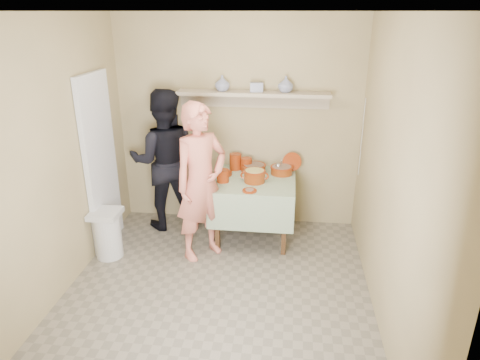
# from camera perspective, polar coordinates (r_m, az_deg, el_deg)

# --- Properties ---
(ground) EXTENTS (3.50, 3.50, 0.00)m
(ground) POSITION_cam_1_polar(r_m,az_deg,el_deg) (4.32, -3.29, -15.47)
(ground) COLOR #746B5B
(ground) RESTS_ON ground
(tile_panel) EXTENTS (0.06, 0.70, 2.00)m
(tile_panel) POSITION_cam_1_polar(r_m,az_deg,el_deg) (5.08, -18.08, 2.15)
(tile_panel) COLOR silver
(tile_panel) RESTS_ON ground
(plate_stack_a) EXTENTS (0.15, 0.15, 0.20)m
(plate_stack_a) POSITION_cam_1_polar(r_m,az_deg,el_deg) (5.30, -0.61, 2.47)
(plate_stack_a) COLOR #731C01
(plate_stack_a) RESTS_ON serving_table
(plate_stack_b) EXTENTS (0.14, 0.14, 0.16)m
(plate_stack_b) POSITION_cam_1_polar(r_m,az_deg,el_deg) (5.26, 0.86, 2.10)
(plate_stack_b) COLOR #731C01
(plate_stack_b) RESTS_ON serving_table
(bowl_stack) EXTENTS (0.15, 0.15, 0.15)m
(bowl_stack) POSITION_cam_1_polar(r_m,az_deg,el_deg) (4.92, -2.32, 0.57)
(bowl_stack) COLOR #731C01
(bowl_stack) RESTS_ON serving_table
(empty_bowl) EXTENTS (0.16, 0.16, 0.05)m
(empty_bowl) POSITION_cam_1_polar(r_m,az_deg,el_deg) (5.14, -1.94, 0.90)
(empty_bowl) COLOR #731C01
(empty_bowl) RESTS_ON serving_table
(propped_lid) EXTENTS (0.23, 0.10, 0.22)m
(propped_lid) POSITION_cam_1_polar(r_m,az_deg,el_deg) (5.27, 6.95, 2.43)
(propped_lid) COLOR #731C01
(propped_lid) RESTS_ON serving_table
(vase_right) EXTENTS (0.23, 0.23, 0.18)m
(vase_right) POSITION_cam_1_polar(r_m,az_deg,el_deg) (5.08, 6.12, 12.58)
(vase_right) COLOR navy
(vase_right) RESTS_ON wall_shelf
(vase_left) EXTENTS (0.23, 0.23, 0.18)m
(vase_left) POSITION_cam_1_polar(r_m,az_deg,el_deg) (5.14, -2.37, 12.77)
(vase_left) COLOR navy
(vase_left) RESTS_ON wall_shelf
(ceramic_box) EXTENTS (0.16, 0.12, 0.11)m
(ceramic_box) POSITION_cam_1_polar(r_m,az_deg,el_deg) (5.10, 2.21, 12.27)
(ceramic_box) COLOR navy
(ceramic_box) RESTS_ON wall_shelf
(person_cook) EXTENTS (0.75, 0.75, 1.75)m
(person_cook) POSITION_cam_1_polar(r_m,az_deg,el_deg) (4.63, -5.18, -0.36)
(person_cook) COLOR #D6705C
(person_cook) RESTS_ON ground
(person_helper) EXTENTS (0.99, 0.84, 1.76)m
(person_helper) POSITION_cam_1_polar(r_m,az_deg,el_deg) (5.36, -10.01, 2.58)
(person_helper) COLOR black
(person_helper) RESTS_ON ground
(room_shell) EXTENTS (3.04, 3.54, 2.62)m
(room_shell) POSITION_cam_1_polar(r_m,az_deg,el_deg) (3.58, -3.83, 5.54)
(room_shell) COLOR tan
(room_shell) RESTS_ON ground
(serving_table) EXTENTS (0.97, 0.97, 0.76)m
(serving_table) POSITION_cam_1_polar(r_m,az_deg,el_deg) (5.07, 1.84, -1.09)
(serving_table) COLOR #4C2D16
(serving_table) RESTS_ON ground
(cazuela_meat_a) EXTENTS (0.30, 0.30, 0.10)m
(cazuela_meat_a) POSITION_cam_1_polar(r_m,az_deg,el_deg) (5.22, 1.87, 1.68)
(cazuela_meat_a) COLOR #662206
(cazuela_meat_a) RESTS_ON serving_table
(cazuela_meat_b) EXTENTS (0.28, 0.28, 0.10)m
(cazuela_meat_b) POSITION_cam_1_polar(r_m,az_deg,el_deg) (5.18, 5.57, 1.42)
(cazuela_meat_b) COLOR #662206
(cazuela_meat_b) RESTS_ON serving_table
(ladle) EXTENTS (0.08, 0.26, 0.19)m
(ladle) POSITION_cam_1_polar(r_m,az_deg,el_deg) (5.15, 5.13, 1.93)
(ladle) COLOR silver
(ladle) RESTS_ON cazuela_meat_b
(cazuela_rice) EXTENTS (0.33, 0.25, 0.14)m
(cazuela_rice) POSITION_cam_1_polar(r_m,az_deg,el_deg) (4.91, 1.95, 0.67)
(cazuela_rice) COLOR #662206
(cazuela_rice) RESTS_ON serving_table
(front_plate) EXTENTS (0.16, 0.16, 0.03)m
(front_plate) POSITION_cam_1_polar(r_m,az_deg,el_deg) (4.68, 1.28, -1.40)
(front_plate) COLOR #731C01
(front_plate) RESTS_ON serving_table
(wall_shelf) EXTENTS (1.80, 0.25, 0.21)m
(wall_shelf) POSITION_cam_1_polar(r_m,az_deg,el_deg) (5.14, 1.79, 11.22)
(wall_shelf) COLOR tan
(wall_shelf) RESTS_ON room_shell
(trash_bin) EXTENTS (0.32, 0.32, 0.56)m
(trash_bin) POSITION_cam_1_polar(r_m,az_deg,el_deg) (5.04, -17.23, -6.84)
(trash_bin) COLOR silver
(trash_bin) RESTS_ON ground
(electrical_cord) EXTENTS (0.01, 0.05, 0.90)m
(electrical_cord) POSITION_cam_1_polar(r_m,az_deg,el_deg) (5.11, 15.93, 5.47)
(electrical_cord) COLOR silver
(electrical_cord) RESTS_ON wall_shelf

